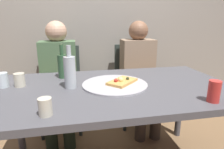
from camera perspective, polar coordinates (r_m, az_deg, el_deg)
The scene contains 14 objects.
back_wall at distance 2.39m, azimuth -5.24°, elevation 18.82°, with size 6.00×0.10×2.60m, color gray.
dining_table at distance 1.34m, azimuth 0.79°, elevation -6.39°, with size 1.65×0.92×0.73m.
pizza_tray at distance 1.34m, azimuth 0.84°, elevation -2.95°, with size 0.45×0.45×0.01m, color #ADADB2.
pizza_slice_last at distance 1.35m, azimuth 2.98°, elevation -2.05°, with size 0.25×0.25×0.05m.
wine_bottle at distance 1.29m, azimuth -12.43°, elevation 0.86°, with size 0.08×0.08×0.29m.
beer_bottle at distance 1.54m, azimuth -14.52°, elevation 2.65°, with size 0.07×0.07×0.26m.
tumbler_near at distance 1.48m, azimuth -29.83°, elevation -1.45°, with size 0.07×0.07×0.10m, color silver.
tumbler_far at distance 0.96m, azimuth -19.26°, elevation -9.08°, with size 0.06×0.06×0.09m, color beige.
wine_glass at distance 1.45m, azimuth -25.82°, elevation -1.46°, with size 0.07×0.07×0.09m, color beige.
soda_can at distance 1.19m, azimuth 28.11°, elevation -4.43°, with size 0.07×0.07×0.12m, color red.
chair_left at distance 2.18m, azimuth -15.08°, elevation -2.27°, with size 0.44×0.44×0.90m.
chair_right at distance 2.28m, azimuth 6.87°, elevation -1.04°, with size 0.44×0.44×0.90m.
guest_in_sweater at distance 2.00m, azimuth -15.59°, elevation -0.10°, with size 0.36×0.56×1.17m.
guest_in_beanie at distance 2.11m, azimuth 8.24°, elevation 1.13°, with size 0.36×0.56×1.17m.
Camera 1 is at (-0.26, -1.22, 1.16)m, focal length 30.72 mm.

